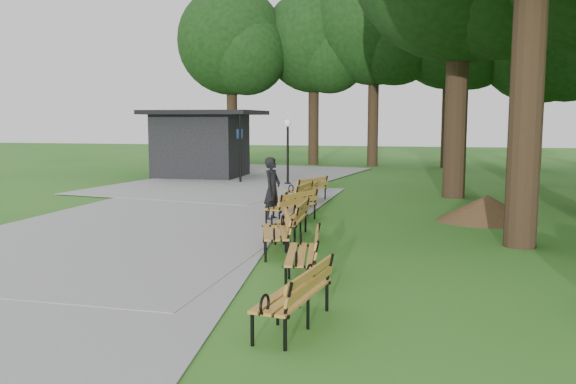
% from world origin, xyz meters
% --- Properties ---
extents(ground, '(100.00, 100.00, 0.00)m').
position_xyz_m(ground, '(0.00, 0.00, 0.00)').
color(ground, '#28641C').
rests_on(ground, ground).
extents(path, '(12.00, 38.00, 0.06)m').
position_xyz_m(path, '(-4.00, 3.00, 0.03)').
color(path, gray).
rests_on(path, ground).
extents(person, '(0.55, 0.72, 1.76)m').
position_xyz_m(person, '(-0.88, 3.13, 0.88)').
color(person, black).
rests_on(person, ground).
extents(kiosk, '(5.19, 4.53, 3.22)m').
position_xyz_m(kiosk, '(-7.22, 14.57, 1.61)').
color(kiosk, black).
rests_on(kiosk, ground).
extents(lamp_post, '(0.32, 0.32, 2.81)m').
position_xyz_m(lamp_post, '(-2.37, 12.05, 2.05)').
color(lamp_post, black).
rests_on(lamp_post, ground).
extents(dirt_mound, '(2.28, 2.28, 0.74)m').
position_xyz_m(dirt_mound, '(4.95, 4.17, 0.37)').
color(dirt_mound, '#47301C').
rests_on(dirt_mound, ground).
extents(bench_0, '(0.95, 1.98, 0.88)m').
position_xyz_m(bench_0, '(1.44, -5.22, 0.44)').
color(bench_0, '#B47529').
rests_on(bench_0, ground).
extents(bench_1, '(0.91, 1.97, 0.88)m').
position_xyz_m(bench_1, '(1.09, -2.81, 0.44)').
color(bench_1, '#B47529').
rests_on(bench_1, ground).
extents(bench_2, '(1.12, 2.00, 0.88)m').
position_xyz_m(bench_2, '(0.15, -0.85, 0.44)').
color(bench_2, '#B47529').
rests_on(bench_2, ground).
extents(bench_3, '(0.71, 1.92, 0.88)m').
position_xyz_m(bench_3, '(0.16, 0.77, 0.44)').
color(bench_3, '#B47529').
rests_on(bench_3, ground).
extents(bench_4, '(1.36, 2.00, 0.88)m').
position_xyz_m(bench_4, '(-0.29, 2.86, 0.44)').
color(bench_4, '#B47529').
rests_on(bench_4, ground).
extents(bench_5, '(0.82, 1.95, 0.88)m').
position_xyz_m(bench_5, '(-0.56, 4.90, 0.44)').
color(bench_5, '#B47529').
rests_on(bench_5, ground).
extents(bench_6, '(1.37, 2.00, 0.88)m').
position_xyz_m(bench_6, '(-0.59, 6.83, 0.44)').
color(bench_6, '#B47529').
rests_on(bench_6, ground).
extents(tree_backdrop, '(36.73, 8.71, 16.02)m').
position_xyz_m(tree_backdrop, '(6.68, 23.04, 8.01)').
color(tree_backdrop, black).
rests_on(tree_backdrop, ground).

